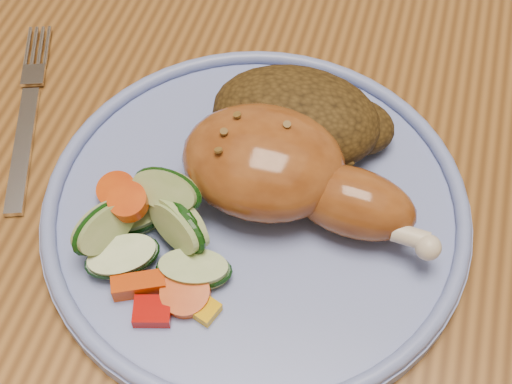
# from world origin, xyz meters

# --- Properties ---
(dining_table) EXTENTS (0.90, 1.40, 0.75)m
(dining_table) POSITION_xyz_m (0.00, 0.00, 0.67)
(dining_table) COLOR brown
(dining_table) RESTS_ON ground
(plate) EXTENTS (0.28, 0.28, 0.01)m
(plate) POSITION_xyz_m (-0.04, -0.09, 0.76)
(plate) COLOR #6D7FC3
(plate) RESTS_ON dining_table
(plate_rim) EXTENTS (0.28, 0.28, 0.01)m
(plate_rim) POSITION_xyz_m (-0.04, -0.09, 0.77)
(plate_rim) COLOR #6D7FC3
(plate_rim) RESTS_ON plate
(chicken_leg) EXTENTS (0.17, 0.09, 0.06)m
(chicken_leg) POSITION_xyz_m (-0.02, -0.07, 0.79)
(chicken_leg) COLOR brown
(chicken_leg) RESTS_ON plate
(rice_pilaf) EXTENTS (0.12, 0.08, 0.05)m
(rice_pilaf) POSITION_xyz_m (-0.03, -0.02, 0.78)
(rice_pilaf) COLOR #3F2B0F
(rice_pilaf) RESTS_ON plate
(vegetable_pile) EXTENTS (0.11, 0.10, 0.05)m
(vegetable_pile) POSITION_xyz_m (-0.09, -0.13, 0.78)
(vegetable_pile) COLOR #A50A05
(vegetable_pile) RESTS_ON plate
(fork) EXTENTS (0.07, 0.15, 0.00)m
(fork) POSITION_xyz_m (-0.22, -0.05, 0.75)
(fork) COLOR silver
(fork) RESTS_ON dining_table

